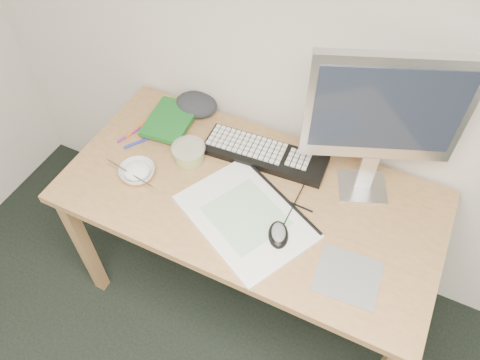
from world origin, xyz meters
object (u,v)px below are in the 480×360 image
object	(u,v)px
monitor	(385,114)
rice_bowl	(137,173)
desk	(250,207)
keyboard	(265,155)
sketchpad	(246,217)

from	to	relation	value
monitor	rice_bowl	bearing A→B (deg)	-179.45
desk	rice_bowl	size ratio (longest dim) A/B	10.38
desk	keyboard	size ratio (longest dim) A/B	2.88
monitor	keyboard	bearing A→B (deg)	161.33
sketchpad	monitor	bearing A→B (deg)	71.05
keyboard	monitor	bearing A→B (deg)	-0.81
desk	rice_bowl	bearing A→B (deg)	-165.76
desk	monitor	size ratio (longest dim) A/B	2.38
sketchpad	keyboard	world-z (taller)	keyboard
keyboard	monitor	world-z (taller)	monitor
desk	keyboard	bearing A→B (deg)	97.46
rice_bowl	monitor	bearing A→B (deg)	22.23
desk	sketchpad	bearing A→B (deg)	-72.97
desk	monitor	bearing A→B (deg)	30.50
desk	rice_bowl	xyz separation A→B (m)	(-0.42, -0.11, 0.10)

